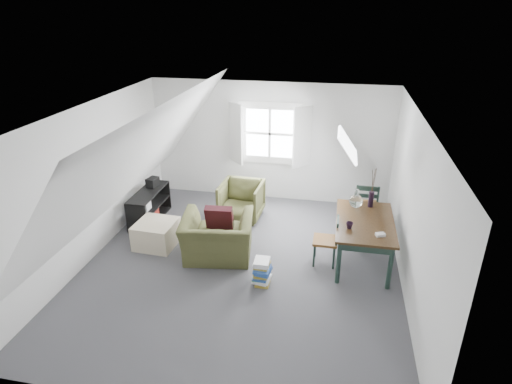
% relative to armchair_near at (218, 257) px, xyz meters
% --- Properties ---
extents(floor, '(5.50, 5.50, 0.00)m').
position_rel_armchair_near_xyz_m(floor, '(0.44, -0.19, 0.00)').
color(floor, '#45454A').
rests_on(floor, ground).
extents(ceiling, '(5.50, 5.50, 0.00)m').
position_rel_armchair_near_xyz_m(ceiling, '(0.44, -0.19, 2.50)').
color(ceiling, white).
rests_on(ceiling, wall_back).
extents(wall_back, '(5.00, 0.00, 5.00)m').
position_rel_armchair_near_xyz_m(wall_back, '(0.44, 2.56, 1.25)').
color(wall_back, silver).
rests_on(wall_back, ground).
extents(wall_front, '(5.00, 0.00, 5.00)m').
position_rel_armchair_near_xyz_m(wall_front, '(0.44, -2.94, 1.25)').
color(wall_front, silver).
rests_on(wall_front, ground).
extents(wall_left, '(0.00, 5.50, 5.50)m').
position_rel_armchair_near_xyz_m(wall_left, '(-2.06, -0.19, 1.25)').
color(wall_left, silver).
rests_on(wall_left, ground).
extents(wall_right, '(0.00, 5.50, 5.50)m').
position_rel_armchair_near_xyz_m(wall_right, '(2.94, -0.19, 1.25)').
color(wall_right, silver).
rests_on(wall_right, ground).
extents(slope_left, '(3.19, 5.50, 4.48)m').
position_rel_armchair_near_xyz_m(slope_left, '(-1.11, -0.19, 1.78)').
color(slope_left, white).
rests_on(slope_left, wall_left).
extents(slope_right, '(3.19, 5.50, 4.48)m').
position_rel_armchair_near_xyz_m(slope_right, '(1.99, -0.19, 1.78)').
color(slope_right, white).
rests_on(slope_right, wall_right).
extents(dormer_window, '(1.71, 0.35, 1.30)m').
position_rel_armchair_near_xyz_m(dormer_window, '(0.44, 2.48, 1.45)').
color(dormer_window, white).
rests_on(dormer_window, wall_back).
extents(skylight, '(0.35, 0.75, 0.47)m').
position_rel_armchair_near_xyz_m(skylight, '(1.99, 1.11, 1.75)').
color(skylight, white).
rests_on(skylight, slope_right).
extents(armchair_near, '(1.27, 1.15, 0.74)m').
position_rel_armchair_near_xyz_m(armchair_near, '(0.00, 0.00, 0.00)').
color(armchair_near, '#404321').
rests_on(armchair_near, floor).
extents(armchair_far, '(0.83, 0.85, 0.74)m').
position_rel_armchair_near_xyz_m(armchair_far, '(0.06, 1.49, 0.00)').
color(armchair_far, '#404321').
rests_on(armchair_far, floor).
extents(throw_pillow, '(0.47, 0.30, 0.47)m').
position_rel_armchair_near_xyz_m(throw_pillow, '(-0.00, 0.15, 0.65)').
color(throw_pillow, '#3D1017').
rests_on(throw_pillow, armchair_near).
extents(ottoman, '(0.70, 0.70, 0.44)m').
position_rel_armchair_near_xyz_m(ottoman, '(-1.16, 0.16, 0.22)').
color(ottoman, '#C1B496').
rests_on(ottoman, floor).
extents(dining_table, '(0.90, 1.51, 0.75)m').
position_rel_armchair_near_xyz_m(dining_table, '(2.35, 0.33, 0.65)').
color(dining_table, '#301E0E').
rests_on(dining_table, floor).
extents(demijohn, '(0.23, 0.23, 0.32)m').
position_rel_armchair_near_xyz_m(demijohn, '(2.20, 0.78, 0.89)').
color(demijohn, silver).
rests_on(demijohn, dining_table).
extents(vase_twigs, '(0.09, 0.10, 0.69)m').
position_rel_armchair_near_xyz_m(vase_twigs, '(2.45, 0.88, 0.91)').
color(vase_twigs, black).
rests_on(vase_twigs, dining_table).
extents(cup, '(0.12, 0.12, 0.10)m').
position_rel_armchair_near_xyz_m(cup, '(2.10, 0.03, 0.75)').
color(cup, black).
rests_on(cup, dining_table).
extents(paper_box, '(0.16, 0.13, 0.04)m').
position_rel_armchair_near_xyz_m(paper_box, '(2.55, -0.12, 0.78)').
color(paper_box, white).
rests_on(paper_box, dining_table).
extents(dining_chair_far, '(0.46, 0.46, 0.97)m').
position_rel_armchair_near_xyz_m(dining_chair_far, '(2.42, 1.42, 0.51)').
color(dining_chair_far, brown).
rests_on(dining_chair_far, floor).
extents(dining_chair_near, '(0.39, 0.39, 0.82)m').
position_rel_armchair_near_xyz_m(dining_chair_near, '(1.78, 0.17, 0.43)').
color(dining_chair_near, brown).
rests_on(dining_chair_near, floor).
extents(media_shelf, '(0.40, 1.19, 0.61)m').
position_rel_armchair_near_xyz_m(media_shelf, '(-1.67, 0.99, 0.27)').
color(media_shelf, black).
rests_on(media_shelf, floor).
extents(electronics_box, '(0.22, 0.27, 0.19)m').
position_rel_armchair_near_xyz_m(electronics_box, '(-1.67, 1.28, 0.69)').
color(electronics_box, black).
rests_on(electronics_box, media_shelf).
extents(magazine_stack, '(0.30, 0.35, 0.40)m').
position_rel_armchair_near_xyz_m(magazine_stack, '(0.86, -0.58, 0.20)').
color(magazine_stack, '#B29933').
rests_on(magazine_stack, floor).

